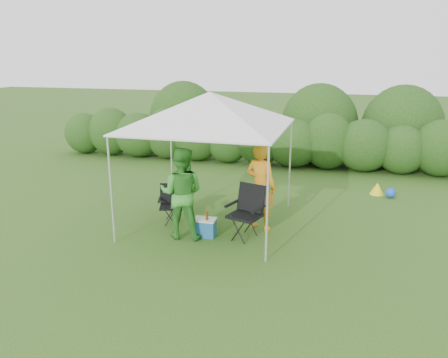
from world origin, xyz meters
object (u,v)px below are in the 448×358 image
(man, at_px, (261,186))
(woman, at_px, (182,193))
(chair_left, at_px, (171,201))
(canopy, at_px, (210,110))
(cooler, at_px, (205,227))
(chair_right, at_px, (248,208))

(man, height_order, woman, man)
(man, bearing_deg, chair_left, 23.60)
(woman, bearing_deg, canopy, -116.17)
(canopy, xyz_separation_m, woman, (-0.32, -0.86, -1.54))
(man, bearing_deg, canopy, 18.95)
(man, relative_size, woman, 1.01)
(chair_left, distance_m, cooler, 1.17)
(woman, relative_size, cooler, 4.05)
(canopy, relative_size, chair_right, 2.90)
(cooler, bearing_deg, chair_right, 11.40)
(chair_left, xyz_separation_m, man, (1.97, 0.11, 0.46))
(chair_left, relative_size, woman, 0.45)
(chair_right, height_order, cooler, chair_right)
(canopy, bearing_deg, man, -1.38)
(chair_right, xyz_separation_m, man, (0.16, 0.49, 0.32))
(chair_left, distance_m, man, 2.02)
(chair_left, height_order, woman, woman)
(chair_left, relative_size, man, 0.45)
(chair_right, bearing_deg, man, 89.07)
(chair_right, bearing_deg, chair_left, -174.04)
(woman, bearing_deg, man, -155.25)
(woman, bearing_deg, cooler, -167.47)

